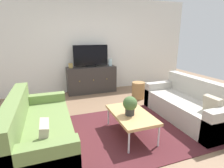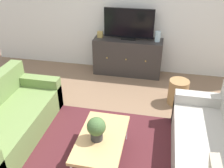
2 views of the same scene
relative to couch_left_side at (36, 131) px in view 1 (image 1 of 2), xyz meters
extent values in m
plane|color=#84664C|center=(1.44, 0.10, -0.27)|extent=(10.00, 10.00, 0.00)
cube|color=silver|center=(1.44, 2.65, 1.08)|extent=(6.40, 0.12, 2.70)
cube|color=#4C1E23|center=(1.44, -0.05, -0.26)|extent=(2.50, 1.90, 0.01)
cube|color=olive|center=(0.09, 0.00, -0.07)|extent=(0.84, 1.86, 0.41)
cube|color=olive|center=(-0.24, 0.00, 0.13)|extent=(0.20, 1.86, 0.80)
cube|color=olive|center=(0.09, 0.85, 0.01)|extent=(0.84, 0.18, 0.56)
cube|color=olive|center=(0.09, -0.84, 0.01)|extent=(0.84, 0.18, 0.56)
cube|color=#B2A58C|center=(0.14, -0.60, 0.26)|extent=(0.14, 0.30, 0.31)
cube|color=#B2ADA3|center=(2.79, 0.00, -0.07)|extent=(0.84, 1.86, 0.41)
cube|color=#B2ADA3|center=(3.11, 0.00, 0.13)|extent=(0.20, 1.86, 0.80)
cube|color=#B2ADA3|center=(2.79, 0.85, 0.01)|extent=(0.84, 0.18, 0.56)
cube|color=#B2A58C|center=(2.74, -0.60, 0.26)|extent=(0.14, 0.30, 0.31)
cube|color=tan|center=(1.47, -0.16, 0.11)|extent=(0.57, 0.98, 0.04)
cylinder|color=silver|center=(1.23, -0.61, -0.09)|extent=(0.03, 0.03, 0.36)
cylinder|color=silver|center=(1.72, -0.61, -0.09)|extent=(0.03, 0.03, 0.36)
cylinder|color=silver|center=(1.23, 0.29, -0.09)|extent=(0.03, 0.03, 0.36)
cylinder|color=silver|center=(1.72, 0.29, -0.09)|extent=(0.03, 0.03, 0.36)
cylinder|color=#2D2D2D|center=(1.43, -0.21, 0.18)|extent=(0.15, 0.15, 0.11)
sphere|color=#426033|center=(1.43, -0.21, 0.33)|extent=(0.23, 0.23, 0.23)
cube|color=#332D2B|center=(1.42, 2.37, 0.11)|extent=(1.41, 0.44, 0.77)
sphere|color=#B79338|center=(1.02, 2.14, 0.15)|extent=(0.03, 0.03, 0.03)
sphere|color=#B79338|center=(1.42, 2.14, 0.15)|extent=(0.03, 0.03, 0.03)
sphere|color=#B79338|center=(1.81, 2.14, 0.15)|extent=(0.03, 0.03, 0.03)
cube|color=black|center=(1.42, 2.39, 0.52)|extent=(0.28, 0.16, 0.04)
cube|color=black|center=(1.42, 2.39, 0.82)|extent=(1.00, 0.04, 0.58)
cylinder|color=silver|center=(2.00, 2.37, 0.60)|extent=(0.11, 0.11, 0.21)
cube|color=tan|center=(0.83, 2.37, 0.56)|extent=(0.11, 0.07, 0.13)
cylinder|color=#9E7547|center=(2.46, 1.41, -0.05)|extent=(0.34, 0.34, 0.44)
camera|label=1|loc=(0.27, -2.56, 1.36)|focal=28.15mm
camera|label=2|loc=(2.08, -2.44, 2.25)|focal=40.03mm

